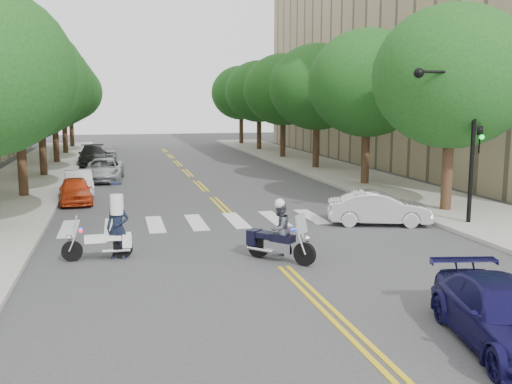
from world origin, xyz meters
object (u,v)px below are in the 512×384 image
object	(u,v)px
sedan_blue	(504,316)
motorcycle_police	(278,233)
officer_standing	(118,228)
convertible	(379,208)
motorcycle_parked	(104,244)

from	to	relation	value
sedan_blue	motorcycle_police	bearing A→B (deg)	121.89
sedan_blue	officer_standing	bearing A→B (deg)	142.40
officer_standing	convertible	distance (m)	9.84
motorcycle_parked	sedan_blue	bearing A→B (deg)	-138.95
motorcycle_police	convertible	distance (m)	6.35
motorcycle_parked	convertible	distance (m)	10.24
motorcycle_police	sedan_blue	size ratio (longest dim) A/B	0.44
motorcycle_parked	officer_standing	bearing A→B (deg)	-91.93
sedan_blue	convertible	bearing A→B (deg)	87.93
convertible	sedan_blue	world-z (taller)	convertible
motorcycle_parked	sedan_blue	distance (m)	10.92
officer_standing	convertible	world-z (taller)	officer_standing
convertible	officer_standing	bearing A→B (deg)	122.50
officer_standing	motorcycle_parked	bearing A→B (deg)	-162.08
officer_standing	sedan_blue	distance (m)	10.64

